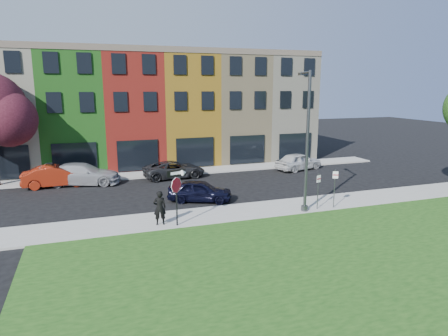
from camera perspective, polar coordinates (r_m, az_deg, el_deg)
name	(u,v)px	position (r m, az deg, el deg)	size (l,w,h in m)	color
ground	(277,229)	(21.10, 7.54, -8.60)	(120.00, 120.00, 0.00)	black
sidewalk_near	(284,208)	(24.48, 8.60, -5.60)	(40.00, 3.00, 0.12)	gray
sidewalk_far	(164,173)	(33.96, -8.51, -0.73)	(40.00, 2.40, 0.12)	gray
rowhouse_block	(156,110)	(39.43, -9.71, 8.18)	(30.00, 10.12, 10.00)	beige
stop_sign	(176,186)	(20.59, -6.83, -2.56)	(1.01, 0.37, 2.97)	black
man	(160,208)	(21.16, -9.18, -5.63)	(0.71, 0.50, 1.82)	black
sedan_near	(200,191)	(25.56, -3.45, -3.27)	(4.37, 3.11, 1.38)	black
parked_car_red	(57,176)	(31.71, -22.81, -1.07)	(4.80, 1.79, 1.57)	maroon
parked_car_silver	(82,174)	(31.64, -19.57, -0.82)	(5.90, 3.46, 1.61)	#A1A2A6
parked_car_dark	(174,170)	(32.23, -7.13, -0.22)	(5.06, 2.57, 1.37)	black
parked_car_white	(299,161)	(35.70, 10.61, 0.95)	(4.78, 2.96, 1.52)	silver
street_lamp	(306,142)	(23.21, 11.68, 3.70)	(0.99, 2.51, 7.99)	#424546
parking_sign_a	(335,184)	(24.55, 15.54, -2.23)	(0.30, 0.17, 2.32)	#424546
parking_sign_b	(318,187)	(24.06, 13.31, -2.66)	(0.31, 0.13, 2.12)	#424546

